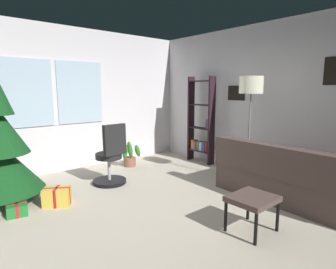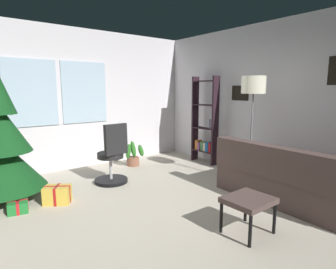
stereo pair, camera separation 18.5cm
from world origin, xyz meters
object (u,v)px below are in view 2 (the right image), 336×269
(bookshelf, at_px, (205,126))
(couch, at_px, (304,184))
(office_chair, at_px, (112,160))
(gift_box_red, at_px, (19,181))
(floor_lamp, at_px, (253,92))
(footstool, at_px, (248,202))
(holiday_tree, at_px, (0,144))
(gift_box_green, at_px, (18,206))
(potted_plant, at_px, (132,155))
(gift_box_gold, at_px, (57,195))

(bookshelf, bearing_deg, couch, -101.64)
(couch, xyz_separation_m, office_chair, (-1.71, 2.42, 0.12))
(gift_box_red, height_order, floor_lamp, floor_lamp)
(footstool, height_order, bookshelf, bookshelf)
(footstool, height_order, floor_lamp, floor_lamp)
(couch, bearing_deg, holiday_tree, 139.97)
(gift_box_red, height_order, bookshelf, bookshelf)
(gift_box_red, distance_m, bookshelf, 3.67)
(couch, height_order, gift_box_green, couch)
(gift_box_green, height_order, bookshelf, bookshelf)
(holiday_tree, distance_m, potted_plant, 2.50)
(couch, relative_size, gift_box_red, 5.37)
(footstool, bearing_deg, potted_plant, 82.35)
(office_chair, height_order, floor_lamp, floor_lamp)
(gift_box_green, xyz_separation_m, gift_box_gold, (0.49, -0.04, 0.05))
(holiday_tree, bearing_deg, potted_plant, 9.52)
(holiday_tree, bearing_deg, bookshelf, -4.91)
(gift_box_red, bearing_deg, potted_plant, -2.51)
(office_chair, bearing_deg, gift_box_red, 147.32)
(footstool, relative_size, gift_box_gold, 1.21)
(gift_box_red, distance_m, office_chair, 1.57)
(gift_box_red, relative_size, gift_box_green, 1.26)
(holiday_tree, relative_size, gift_box_gold, 5.85)
(holiday_tree, height_order, gift_box_gold, holiday_tree)
(gift_box_green, xyz_separation_m, floor_lamp, (3.33, -1.18, 1.47))
(gift_box_red, bearing_deg, office_chair, -32.68)
(gift_box_gold, bearing_deg, couch, -38.10)
(gift_box_gold, relative_size, bookshelf, 0.22)
(gift_box_red, distance_m, potted_plant, 2.13)
(gift_box_gold, height_order, floor_lamp, floor_lamp)
(gift_box_gold, relative_size, potted_plant, 0.74)
(footstool, distance_m, potted_plant, 3.21)
(footstool, xyz_separation_m, office_chair, (-0.40, 2.44, 0.05))
(gift_box_green, distance_m, gift_box_gold, 0.50)
(couch, distance_m, floor_lamp, 1.61)
(gift_box_green, height_order, gift_box_gold, gift_box_gold)
(couch, height_order, office_chair, office_chair)
(footstool, distance_m, gift_box_red, 3.69)
(gift_box_green, bearing_deg, potted_plant, 22.88)
(gift_box_green, relative_size, office_chair, 0.31)
(gift_box_green, relative_size, bookshelf, 0.17)
(holiday_tree, bearing_deg, couch, -40.03)
(holiday_tree, xyz_separation_m, office_chair, (1.57, -0.34, -0.41))
(gift_box_gold, distance_m, office_chair, 1.08)
(gift_box_green, relative_size, potted_plant, 0.56)
(office_chair, distance_m, bookshelf, 2.25)
(couch, distance_m, bookshelf, 2.54)
(holiday_tree, distance_m, gift_box_red, 0.92)
(footstool, height_order, office_chair, office_chair)
(gift_box_gold, distance_m, potted_plant, 2.11)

